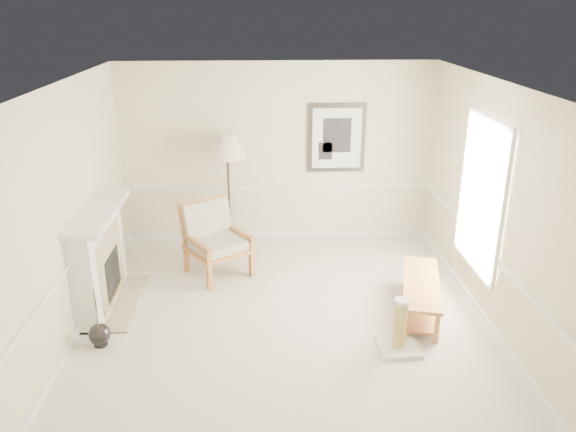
% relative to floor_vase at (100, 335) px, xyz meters
% --- Properties ---
extents(ground, '(5.50, 5.50, 0.00)m').
position_rel_floor_vase_xyz_m(ground, '(2.15, 0.38, -0.14)').
color(ground, silver).
rests_on(ground, ground).
extents(room, '(5.04, 5.54, 2.92)m').
position_rel_floor_vase_xyz_m(room, '(2.29, 0.45, 1.73)').
color(room, beige).
rests_on(room, ground).
extents(fireplace, '(0.64, 1.64, 1.31)m').
position_rel_floor_vase_xyz_m(fireplace, '(-0.19, 0.98, 0.51)').
color(fireplace, white).
rests_on(fireplace, ground).
extents(floor_vase, '(0.25, 0.25, 0.74)m').
position_rel_floor_vase_xyz_m(floor_vase, '(0.00, 0.00, 0.00)').
color(floor_vase, black).
rests_on(floor_vase, ground).
extents(armchair, '(1.12, 1.13, 1.04)m').
position_rel_floor_vase_xyz_m(armchair, '(1.19, 1.88, 0.43)').
color(armchair, olive).
rests_on(armchair, ground).
extents(floor_lamp, '(0.69, 0.69, 1.86)m').
position_rel_floor_vase_xyz_m(floor_lamp, '(1.37, 2.78, 1.49)').
color(floor_lamp, black).
rests_on(floor_lamp, ground).
extents(bench, '(0.79, 1.56, 0.43)m').
position_rel_floor_vase_xyz_m(bench, '(3.89, 0.57, 0.15)').
color(bench, olive).
rests_on(bench, ground).
extents(scratching_post, '(0.47, 0.47, 0.65)m').
position_rel_floor_vase_xyz_m(scratching_post, '(3.43, -0.25, 0.07)').
color(scratching_post, silver).
rests_on(scratching_post, ground).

